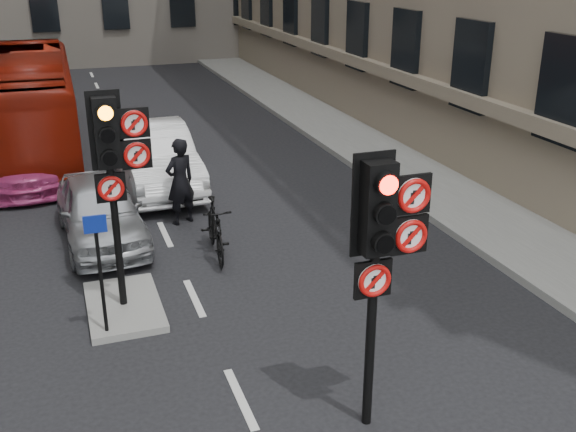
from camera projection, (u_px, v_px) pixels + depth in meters
pavement_right at (383, 151)px, 20.08m from camera, size 3.00×50.00×0.16m
centre_island at (124, 306)px, 11.36m from camera, size 1.20×2.00×0.12m
signal_near at (383, 237)px, 7.74m from camera, size 0.91×0.40×3.58m
signal_far at (115, 155)px, 10.40m from camera, size 0.91×0.40×3.58m
car_silver at (100, 210)px, 13.85m from camera, size 1.79×4.01×1.34m
car_white at (156, 157)px, 17.03m from camera, size 1.79×4.85×1.59m
car_pink at (24, 156)px, 17.49m from camera, size 2.00×4.71×1.35m
bus_red at (31, 102)px, 20.08m from camera, size 2.54×10.28×2.86m
motorcycle at (215, 229)px, 13.19m from camera, size 0.70×1.92×1.13m
motorcyclist at (180, 182)px, 14.65m from camera, size 0.83×0.71×1.93m
info_sign at (99, 258)px, 10.05m from camera, size 0.34×0.10×1.95m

